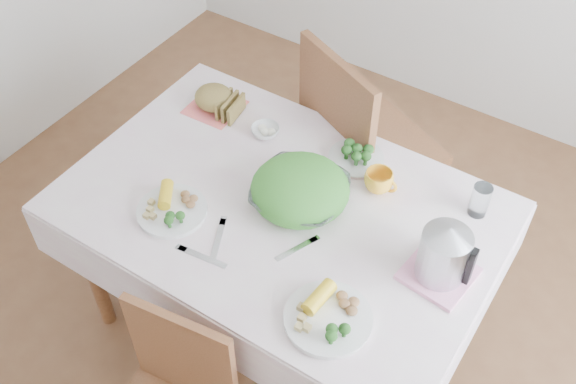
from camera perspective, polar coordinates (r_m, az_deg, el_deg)
The scene contains 18 objects.
floor at distance 2.96m, azimuth -0.54°, elevation -10.99°, with size 3.60×3.60×0.00m, color brown.
dining_table at distance 2.65m, azimuth -0.60°, elevation -6.68°, with size 1.40×0.90×0.75m, color brown.
tablecloth at distance 2.36m, azimuth -0.67°, elevation -1.17°, with size 1.50×1.00×0.01m, color white.
chair_far at distance 2.97m, azimuth 7.11°, elevation 2.92°, with size 0.48×0.48×1.06m, color brown.
salad_bowl at distance 2.33m, azimuth 1.01°, elevation -0.19°, with size 0.32×0.32×0.08m, color white.
dinner_plate_left at distance 2.35m, azimuth -9.78°, elevation -1.59°, with size 0.25×0.25×0.02m, color white.
dinner_plate_right at distance 2.06m, azimuth 3.41°, elevation -10.67°, with size 0.27×0.27×0.02m, color white.
broccoli_plate at distance 2.51m, azimuth 5.79°, elevation 2.86°, with size 0.21×0.21×0.02m, color beige.
napkin at distance 2.75m, azimuth -6.21°, elevation 7.15°, with size 0.20×0.20×0.00m, color #FF6F68.
bread_loaf at distance 2.72m, azimuth -6.31°, elevation 8.06°, with size 0.16×0.15×0.09m, color olive.
fruit_bowl at distance 2.60m, azimuth -1.94°, elevation 5.19°, with size 0.11×0.11×0.03m, color white.
yellow_mug at distance 2.40m, azimuth 7.68°, elevation 0.93°, with size 0.10×0.10×0.08m, color yellow.
glass_tumbler at distance 2.37m, azimuth 15.96°, elevation -0.63°, with size 0.07×0.07×0.12m, color white.
pink_tray at distance 2.21m, azimuth 12.61°, elevation -6.76°, with size 0.21×0.21×0.02m, color pink.
electric_kettle at distance 2.12m, azimuth 13.10°, elevation -4.94°, with size 0.16×0.16×0.22m, color #B2B5BA.
fork_left at distance 2.26m, azimuth -5.94°, elevation -3.97°, with size 0.02×0.18×0.00m, color silver.
fork_right at distance 2.22m, azimuth 0.72°, elevation -4.83°, with size 0.02×0.16×0.00m, color silver.
knife at distance 2.22m, azimuth -7.27°, elevation -5.46°, with size 0.02×0.18×0.00m, color silver.
Camera 1 is at (0.88, -1.31, 2.51)m, focal length 42.00 mm.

